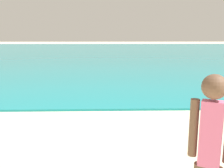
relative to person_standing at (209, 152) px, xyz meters
name	(u,v)px	position (x,y,z in m)	size (l,w,h in m)	color
water	(104,50)	(-1.15, 34.50, -0.94)	(160.00, 60.00, 0.06)	teal
person_standing	(209,152)	(0.00, 0.00, 0.00)	(0.35, 0.23, 1.70)	brown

